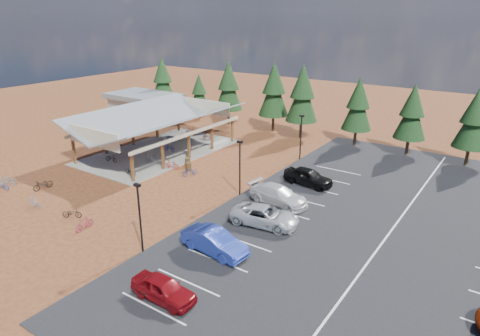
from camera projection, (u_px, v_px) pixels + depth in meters
ground at (184, 189)px, 40.35m from camera, size 140.00×140.00×0.00m
asphalt_lot at (392, 230)px, 32.84m from camera, size 27.00×44.00×0.04m
concrete_pad at (160, 152)px, 51.06m from camera, size 10.60×18.60×0.10m
bike_pavilion at (158, 121)px, 49.75m from camera, size 11.65×19.40×4.97m
outbuilding at (144, 106)px, 66.32m from camera, size 11.00×7.00×3.90m
lamp_post_0 at (140, 213)px, 28.93m from camera, size 0.50×0.25×5.14m
lamp_post_1 at (240, 164)px, 38.21m from camera, size 0.50×0.25×5.14m
lamp_post_2 at (301, 134)px, 47.49m from camera, size 0.50×0.25×5.14m
trash_bin_0 at (189, 167)px, 44.95m from camera, size 0.60×0.60×0.90m
trash_bin_1 at (188, 162)px, 46.29m from camera, size 0.60×0.60×0.90m
pine_0 at (163, 79)px, 68.96m from camera, size 3.86×3.86×8.99m
pine_1 at (199, 91)px, 65.70m from camera, size 2.96×2.96×6.89m
pine_2 at (229, 86)px, 61.65m from camera, size 3.98×3.98×9.26m
pine_3 at (274, 90)px, 57.84m from camera, size 4.10×4.10×9.54m
pine_4 at (302, 94)px, 54.67m from camera, size 4.13×4.13×9.63m
pine_5 at (358, 104)px, 51.88m from camera, size 3.65×3.65×8.51m
pine_6 at (412, 112)px, 48.39m from camera, size 3.57×3.57×8.32m
pine_7 at (474, 119)px, 44.93m from camera, size 3.64×3.64×8.47m
bike_0 at (111, 158)px, 47.27m from camera, size 1.71×0.71×0.88m
bike_1 at (120, 149)px, 50.44m from camera, size 1.50×0.58×0.88m
bike_2 at (171, 139)px, 54.51m from camera, size 1.76×0.85×0.89m
bike_3 at (191, 131)px, 57.67m from camera, size 1.54×0.81×0.89m
bike_4 at (130, 171)px, 43.60m from camera, size 1.52×0.56×0.79m
bike_5 at (150, 157)px, 47.37m from camera, size 1.72×0.68×1.01m
bike_6 at (169, 148)px, 50.83m from camera, size 1.80×0.77×0.92m
bike_7 at (208, 135)px, 55.70m from camera, size 1.69×0.67×0.99m
bike_8 at (43, 184)px, 40.23m from camera, size 0.74×1.94×1.00m
bike_9 at (7, 181)px, 41.07m from camera, size 1.48×1.61×1.03m
bike_10 at (2, 186)px, 40.09m from camera, size 1.66×1.08×0.83m
bike_11 at (84, 223)px, 32.82m from camera, size 0.65×1.75×1.03m
bike_12 at (72, 213)px, 34.72m from camera, size 1.65×1.31×0.84m
bike_13 at (35, 202)px, 36.56m from camera, size 1.58×0.49×0.94m
bike_14 at (190, 172)px, 43.59m from camera, size 1.17×1.77×0.88m
bike_15 at (171, 165)px, 45.34m from camera, size 1.72×1.08×1.00m
car_0 at (164, 289)px, 24.72m from camera, size 4.19×1.73×1.42m
car_1 at (214, 242)px, 29.52m from camera, size 5.14×2.12×1.66m
car_2 at (265, 216)px, 33.42m from camera, size 5.73×3.31×1.50m
car_3 at (278, 195)px, 37.07m from camera, size 5.71×2.80×1.60m
car_4 at (308, 177)px, 41.12m from camera, size 4.99×2.37×1.65m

